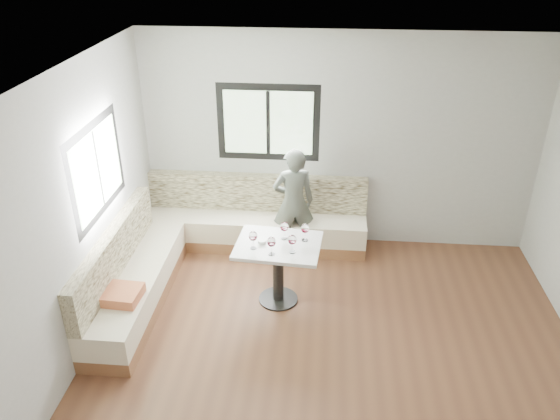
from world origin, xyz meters
name	(u,v)px	position (x,y,z in m)	size (l,w,h in m)	color
room	(332,241)	(-0.08, 0.08, 1.41)	(5.01, 5.01, 2.81)	brown
banquette	(207,246)	(-1.59, 1.63, 0.33)	(2.90, 2.80, 0.95)	brown
table	(278,258)	(-0.64, 1.06, 0.57)	(0.98, 0.79, 0.76)	black
person	(293,202)	(-0.55, 2.12, 0.73)	(0.53, 0.35, 1.46)	#50564E
olive_ramekin	(262,241)	(-0.82, 1.06, 0.78)	(0.09, 0.09, 0.04)	white
wine_glass_a	(253,237)	(-0.90, 0.94, 0.91)	(0.09, 0.09, 0.21)	white
wine_glass_b	(271,242)	(-0.69, 0.84, 0.91)	(0.09, 0.09, 0.21)	white
wine_glass_c	(292,240)	(-0.48, 0.90, 0.91)	(0.09, 0.09, 0.21)	white
wine_glass_d	(284,227)	(-0.59, 1.17, 0.91)	(0.09, 0.09, 0.21)	white
wine_glass_e	(305,229)	(-0.36, 1.16, 0.91)	(0.09, 0.09, 0.21)	white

